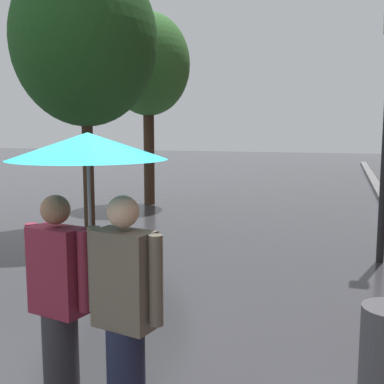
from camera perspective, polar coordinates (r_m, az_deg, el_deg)
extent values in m
cylinder|color=#473323|center=(10.34, -12.13, 2.69)|extent=(0.23, 0.23, 2.62)
ellipsoid|color=#235623|center=(10.45, -12.55, 17.06)|extent=(2.95, 2.95, 3.46)
cylinder|color=#473323|center=(13.69, -5.09, 4.47)|extent=(0.30, 0.30, 2.84)
ellipsoid|color=#387533|center=(13.78, -5.21, 14.78)|extent=(2.31, 2.31, 2.80)
cylinder|color=#2D2D33|center=(3.89, -15.14, -19.36)|extent=(0.26, 0.26, 0.84)
cube|color=maroon|center=(3.62, -15.55, -8.90)|extent=(0.44, 0.30, 0.63)
sphere|color=#9E7051|center=(3.52, -15.81, -2.01)|extent=(0.21, 0.21, 0.21)
cylinder|color=maroon|center=(3.79, -18.26, -7.78)|extent=(0.09, 0.09, 0.57)
cylinder|color=maroon|center=(3.45, -12.60, -9.11)|extent=(0.09, 0.09, 0.57)
cube|color=#665B4C|center=(3.23, -8.00, -10.17)|extent=(0.44, 0.30, 0.65)
sphere|color=beige|center=(3.13, -8.15, -2.31)|extent=(0.21, 0.21, 0.21)
cylinder|color=#665B4C|center=(3.38, -11.41, -8.89)|extent=(0.09, 0.09, 0.58)
cylinder|color=#665B4C|center=(3.08, -4.26, -10.37)|extent=(0.09, 0.09, 0.58)
cylinder|color=#9E9EA3|center=(3.38, -11.87, -5.92)|extent=(0.02, 0.02, 1.18)
cone|color=#1EB2C6|center=(3.29, -12.19, 5.33)|extent=(1.06, 1.06, 0.18)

